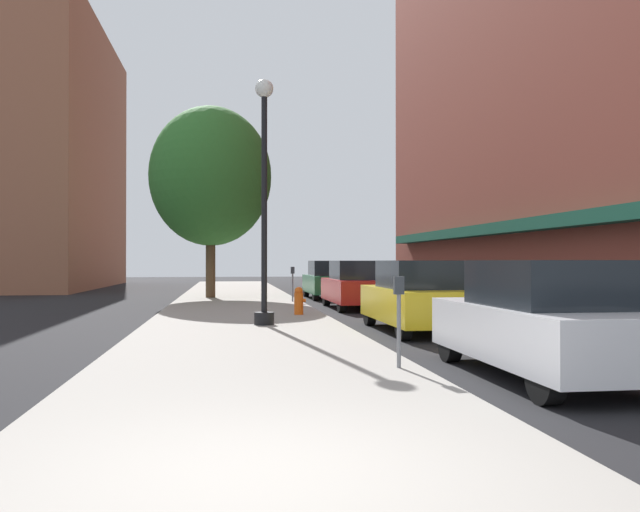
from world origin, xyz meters
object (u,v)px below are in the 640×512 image
parking_meter_near (293,279)px  car_red (356,285)px  lamppost (264,196)px  car_white (543,321)px  parking_meter_far (399,310)px  tree_near (211,176)px  fire_hydrant (299,301)px  car_yellow (418,297)px  car_green (328,280)px

parking_meter_near → car_red: (1.95, -2.41, -0.14)m
lamppost → car_white: 8.19m
parking_meter_far → car_red: size_ratio=0.30×
parking_meter_near → tree_near: (-3.13, 3.17, 4.24)m
car_white → car_red: same height
parking_meter_near → parking_meter_far: 15.20m
car_white → fire_hydrant: bearing=103.1°
tree_near → lamppost: bearing=-82.4°
tree_near → car_red: 8.73m
car_white → car_yellow: (0.00, 6.01, 0.00)m
fire_hydrant → tree_near: bearing=106.7°
car_white → parking_meter_far: bearing=165.4°
lamppost → car_green: bearing=74.2°
parking_meter_near → parking_meter_far: bearing=-90.0°
lamppost → car_white: (3.51, -7.00, -2.39)m
parking_meter_near → car_white: 15.81m
tree_near → parking_meter_near: bearing=-45.3°
lamppost → parking_meter_near: size_ratio=4.50×
car_white → car_green: (0.00, 19.37, 0.00)m
car_green → car_yellow: bearing=-88.5°
parking_meter_near → car_yellow: size_ratio=0.30×
lamppost → parking_meter_far: (1.56, -6.51, -2.25)m
car_white → car_green: same height
parking_meter_near → car_white: bearing=-82.9°
car_red → car_white: bearing=-91.4°
car_yellow → car_green: size_ratio=1.00×
fire_hydrant → car_green: size_ratio=0.18×
car_yellow → car_green: bearing=90.5°
fire_hydrant → car_red: (2.37, 3.50, 0.29)m
car_red → car_green: (0.00, 6.09, 0.00)m
car_red → car_green: same height
parking_meter_far → car_green: size_ratio=0.30×
parking_meter_near → car_green: car_green is taller
car_yellow → fire_hydrant: bearing=122.5°
fire_hydrant → car_yellow: bearing=-57.9°
lamppost → car_green: (3.51, 12.37, -2.39)m
car_green → parking_meter_near: bearing=-116.4°
parking_meter_near → tree_near: bearing=134.7°
tree_near → car_yellow: (5.08, -12.85, -4.38)m
lamppost → car_red: (3.51, 6.28, -2.39)m
parking_meter_near → car_red: bearing=-51.0°
parking_meter_near → car_red: 3.10m
parking_meter_far → tree_near: 19.11m
parking_meter_near → fire_hydrant: bearing=-94.0°
car_white → car_yellow: bearing=89.5°
fire_hydrant → parking_meter_near: bearing=86.0°
parking_meter_far → tree_near: (-3.13, 18.37, 4.24)m
fire_hydrant → car_yellow: 4.47m
car_yellow → tree_near: bearing=112.0°
tree_near → car_white: 20.02m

